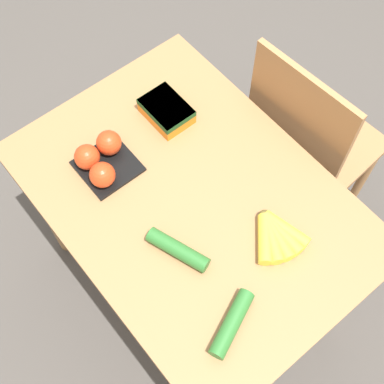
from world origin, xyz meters
name	(u,v)px	position (x,y,z in m)	size (l,w,h in m)	color
ground_plane	(192,280)	(0.00, 0.00, 0.00)	(12.00, 12.00, 0.00)	#4C4742
dining_table	(192,216)	(0.00, 0.00, 0.62)	(1.04, 0.74, 0.75)	#9E7044
chair	(306,144)	(-0.01, 0.54, 0.49)	(0.45, 0.43, 0.95)	#A87547
banana_bunch	(276,235)	(0.25, 0.10, 0.77)	(0.16, 0.16, 0.04)	brown
tomato_pack	(101,159)	(-0.25, -0.14, 0.79)	(0.17, 0.17, 0.09)	black
carrot_bag	(166,110)	(-0.27, 0.12, 0.78)	(0.15, 0.11, 0.05)	orange
cucumber_near	(232,323)	(0.35, -0.16, 0.77)	(0.11, 0.19, 0.04)	#2D702D
cucumber_far	(178,250)	(0.11, -0.14, 0.77)	(0.19, 0.10, 0.04)	#2D702D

